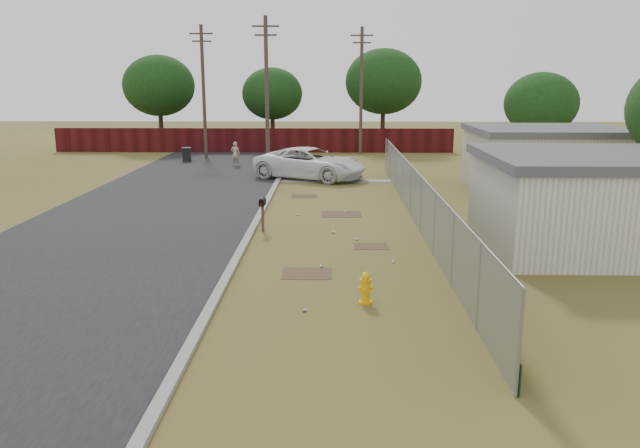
{
  "coord_description": "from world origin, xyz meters",
  "views": [
    {
      "loc": [
        -0.12,
        -21.91,
        5.4
      ],
      "look_at": [
        -0.46,
        -3.49,
        1.1
      ],
      "focal_mm": 35.0,
      "sensor_mm": 36.0,
      "label": 1
    }
  ],
  "objects_px": {
    "mailbox": "(262,205)",
    "pickup_truck": "(310,163)",
    "pedestrian": "(235,154)",
    "trash_bin": "(187,154)",
    "fire_hydrant": "(366,288)"
  },
  "relations": [
    {
      "from": "pedestrian",
      "to": "pickup_truck",
      "type": "bearing_deg",
      "value": 131.91
    },
    {
      "from": "mailbox",
      "to": "pickup_truck",
      "type": "distance_m",
      "value": 12.32
    },
    {
      "from": "pedestrian",
      "to": "fire_hydrant",
      "type": "bearing_deg",
      "value": 103.86
    },
    {
      "from": "fire_hydrant",
      "to": "mailbox",
      "type": "height_order",
      "value": "mailbox"
    },
    {
      "from": "mailbox",
      "to": "fire_hydrant",
      "type": "bearing_deg",
      "value": -65.82
    },
    {
      "from": "pickup_truck",
      "to": "pedestrian",
      "type": "relative_size",
      "value": 4.06
    },
    {
      "from": "mailbox",
      "to": "pickup_truck",
      "type": "xyz_separation_m",
      "value": [
        1.31,
        12.25,
        -0.11
      ]
    },
    {
      "from": "fire_hydrant",
      "to": "trash_bin",
      "type": "height_order",
      "value": "trash_bin"
    },
    {
      "from": "fire_hydrant",
      "to": "pickup_truck",
      "type": "relative_size",
      "value": 0.13
    },
    {
      "from": "pickup_truck",
      "to": "trash_bin",
      "type": "relative_size",
      "value": 6.65
    },
    {
      "from": "mailbox",
      "to": "trash_bin",
      "type": "distance_m",
      "value": 20.84
    },
    {
      "from": "fire_hydrant",
      "to": "mailbox",
      "type": "xyz_separation_m",
      "value": [
        -3.33,
        7.42,
        0.59
      ]
    },
    {
      "from": "pickup_truck",
      "to": "trash_bin",
      "type": "bearing_deg",
      "value": 75.54
    },
    {
      "from": "trash_bin",
      "to": "fire_hydrant",
      "type": "bearing_deg",
      "value": -68.6
    },
    {
      "from": "pickup_truck",
      "to": "pedestrian",
      "type": "distance_m",
      "value": 7.14
    }
  ]
}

